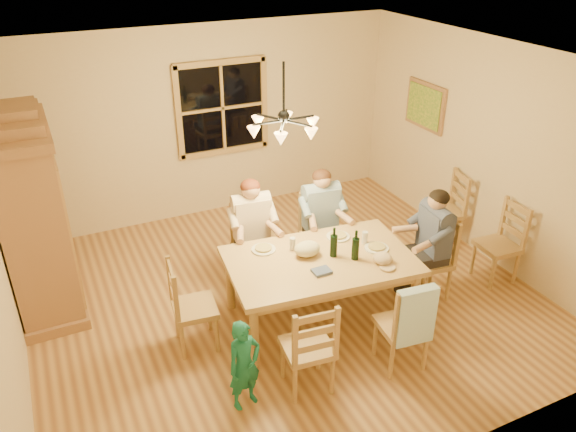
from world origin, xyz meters
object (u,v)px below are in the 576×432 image
chair_end_left (196,320)px  wine_bottle_a (334,242)px  chair_near_right (401,338)px  adult_slate_man (433,231)px  chair_far_left (253,259)px  chair_far_right (320,247)px  chair_spare_front (495,257)px  chair_near_left (307,360)px  chair_end_right (428,272)px  adult_woman (252,220)px  wine_bottle_b (356,245)px  chandelier (284,125)px  armoire (35,220)px  dining_table (320,266)px  child (244,365)px  adult_plaid_man (321,209)px  chair_spare_back (442,222)px

chair_end_left → wine_bottle_a: bearing=90.3°
chair_near_right → adult_slate_man: (0.95, 0.81, 0.54)m
chair_far_left → chair_end_left: bearing=46.7°
chair_end_left → chair_far_right: bearing=118.0°
wine_bottle_a → chair_spare_front: bearing=-6.0°
chair_far_right → chair_end_left: same height
chair_far_right → chair_spare_front: (1.79, -1.10, 0.00)m
chair_far_left → wine_bottle_a: bearing=124.9°
chair_far_right → chair_near_left: (-1.05, -1.71, 0.00)m
chair_end_right → adult_slate_man: bearing=-83.6°
chair_near_left → chair_spare_front: bearing=18.7°
adult_slate_man → adult_woman: bearing=63.4°
chair_near_right → chair_end_left: same height
chair_near_right → wine_bottle_b: (-0.06, 0.80, 0.62)m
chair_spare_front → adult_woman: bearing=69.2°
adult_woman → wine_bottle_a: size_ratio=2.65×
chandelier → chair_end_left: 2.14m
chair_far_right → armoire: bearing=-6.3°
wine_bottle_b → chair_end_right: bearing=0.5°
dining_table → chair_near_right: bearing=-68.5°
armoire → chair_end_right: size_ratio=2.32×
chair_near_right → adult_woman: adult_woman is taller
chair_far_left → chair_near_left: same height
chair_end_right → child: bearing=111.2°
armoire → chair_far_left: size_ratio=2.32×
armoire → wine_bottle_b: armoire is taller
chair_end_right → wine_bottle_a: bearing=89.7°
dining_table → chair_far_left: bearing=111.5°
chair_end_left → adult_plaid_man: (1.80, 0.71, 0.54)m
adult_slate_man → wine_bottle_b: bearing=96.9°
wine_bottle_a → child: (-1.33, -0.80, -0.48)m
chair_near_left → child: size_ratio=1.11×
chair_far_right → wine_bottle_a: 1.12m
dining_table → wine_bottle_b: 0.44m
chair_near_right → chair_near_left: bearing=-180.0°
chair_far_left → chair_near_right: same height
chair_near_left → wine_bottle_a: (0.73, 0.84, 0.62)m
chair_end_left → chair_spare_front: (3.60, -0.38, 0.00)m
chair_far_right → wine_bottle_b: 1.20m
chandelier → chair_near_left: chandelier is taller
chair_near_left → chair_end_left: (-0.75, 1.00, 0.00)m
child → chair_spare_front: (3.44, 0.58, -0.14)m
chair_near_left → wine_bottle_a: bearing=55.5°
chair_near_right → chair_end_right: size_ratio=1.00×
chandelier → armoire: size_ratio=0.33×
chandelier → chair_near_right: bearing=-68.9°
adult_plaid_man → adult_slate_man: bearing=136.6°
chair_far_right → chair_spare_back: size_ratio=1.00×
chair_end_right → child: size_ratio=1.11×
adult_slate_man → chair_near_right: bearing=136.7°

